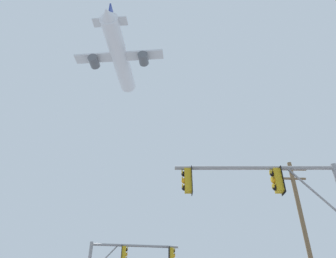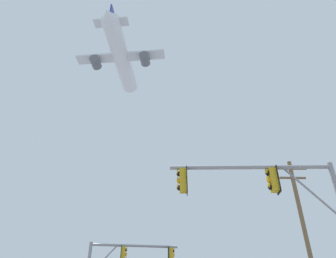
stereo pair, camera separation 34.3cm
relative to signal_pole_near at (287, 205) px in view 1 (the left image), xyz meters
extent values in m
cylinder|color=gray|center=(-0.96, 0.04, 1.46)|extent=(6.12, 0.41, 0.15)
cylinder|color=gray|center=(1.18, -0.05, 0.40)|extent=(1.90, 0.16, 2.18)
cube|color=gold|center=(-3.53, 0.15, 0.94)|extent=(0.27, 0.33, 0.90)
cylinder|color=gold|center=(-3.53, 0.15, 1.45)|extent=(0.05, 0.05, 0.12)
cube|color=black|center=(-3.39, 0.14, 0.94)|extent=(0.04, 0.46, 1.04)
sphere|color=black|center=(-3.67, 0.15, 1.21)|extent=(0.20, 0.20, 0.20)
cylinder|color=gold|center=(-3.74, 0.16, 1.27)|extent=(0.05, 0.21, 0.21)
sphere|color=orange|center=(-3.67, 0.15, 0.93)|extent=(0.20, 0.20, 0.20)
cylinder|color=gold|center=(-3.74, 0.16, 0.99)|extent=(0.05, 0.21, 0.21)
sphere|color=black|center=(-3.67, 0.15, 0.65)|extent=(0.20, 0.20, 0.20)
cylinder|color=gold|center=(-3.74, 0.16, 0.71)|extent=(0.05, 0.21, 0.21)
cube|color=gold|center=(-0.16, 0.01, 0.94)|extent=(0.27, 0.33, 0.90)
cylinder|color=gold|center=(-0.16, 0.01, 1.45)|extent=(0.05, 0.05, 0.12)
cube|color=black|center=(-0.02, 0.00, 0.94)|extent=(0.04, 0.46, 1.04)
sphere|color=black|center=(-0.31, 0.01, 1.21)|extent=(0.20, 0.20, 0.20)
cylinder|color=gold|center=(-0.37, 0.02, 1.27)|extent=(0.05, 0.21, 0.21)
sphere|color=orange|center=(-0.31, 0.01, 0.93)|extent=(0.20, 0.20, 0.20)
cylinder|color=gold|center=(-0.37, 0.02, 0.99)|extent=(0.05, 0.21, 0.21)
sphere|color=black|center=(-0.31, 0.01, 0.65)|extent=(0.20, 0.20, 0.20)
cylinder|color=gold|center=(-0.37, 0.02, 0.71)|extent=(0.05, 0.21, 0.21)
cylinder|color=gray|center=(-5.92, 9.81, 0.58)|extent=(5.39, 0.73, 0.15)
cube|color=gold|center=(-3.66, 10.06, 0.05)|extent=(0.29, 0.35, 0.90)
cylinder|color=gold|center=(-3.66, 10.06, 0.56)|extent=(0.05, 0.05, 0.12)
cube|color=black|center=(-3.80, 10.04, 0.05)|extent=(0.07, 0.46, 1.04)
sphere|color=black|center=(-3.51, 10.07, 0.32)|extent=(0.20, 0.20, 0.20)
cylinder|color=gold|center=(-3.45, 10.08, 0.38)|extent=(0.06, 0.21, 0.21)
sphere|color=orange|center=(-3.51, 10.07, 0.04)|extent=(0.20, 0.20, 0.20)
cylinder|color=gold|center=(-3.45, 10.08, 0.10)|extent=(0.06, 0.21, 0.21)
cube|color=gold|center=(-6.61, 9.74, 0.05)|extent=(0.29, 0.35, 0.90)
cylinder|color=gold|center=(-6.61, 9.74, 0.56)|extent=(0.05, 0.05, 0.12)
cube|color=black|center=(-6.75, 9.72, 0.05)|extent=(0.07, 0.46, 1.04)
sphere|color=black|center=(-6.47, 9.75, 0.32)|extent=(0.20, 0.20, 0.20)
cylinder|color=gold|center=(-6.41, 9.76, 0.38)|extent=(0.06, 0.21, 0.21)
sphere|color=orange|center=(-6.47, 9.75, 0.04)|extent=(0.20, 0.20, 0.20)
cylinder|color=gold|center=(-6.41, 9.76, 0.10)|extent=(0.06, 0.21, 0.21)
cylinder|color=gold|center=(-6.41, 9.76, -0.18)|extent=(0.06, 0.21, 0.21)
cylinder|color=brown|center=(4.67, 8.92, 0.61)|extent=(0.28, 0.28, 10.98)
cube|color=brown|center=(4.67, 8.92, 5.60)|extent=(2.20, 0.12, 0.12)
cube|color=brown|center=(4.67, 8.92, 4.90)|extent=(1.80, 0.12, 0.12)
cylinder|color=gray|center=(3.77, 8.92, 5.72)|extent=(0.10, 0.10, 0.18)
cylinder|color=gray|center=(5.57, 8.92, 5.72)|extent=(0.10, 0.10, 0.18)
cylinder|color=white|center=(-11.93, 31.60, 38.52)|extent=(5.12, 17.43, 3.05)
cone|color=white|center=(-10.77, 41.08, 38.52)|extent=(3.14, 2.44, 2.90)
cone|color=white|center=(-13.08, 22.22, 38.52)|extent=(2.81, 2.21, 2.60)
cube|color=silver|center=(-11.99, 31.13, 38.07)|extent=(16.36, 4.05, 0.34)
cylinder|color=#595B60|center=(-16.50, 31.68, 37.15)|extent=(1.98, 2.48, 1.72)
cylinder|color=#595B60|center=(-7.48, 30.58, 37.15)|extent=(1.98, 2.48, 1.72)
cube|color=navy|center=(-12.83, 24.21, 40.24)|extent=(0.55, 2.68, 3.63)
cube|color=silver|center=(-12.86, 24.02, 38.81)|extent=(5.89, 2.40, 0.19)
camera|label=1|loc=(-4.73, -10.81, -3.68)|focal=33.63mm
camera|label=2|loc=(-4.38, -10.82, -3.68)|focal=33.63mm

